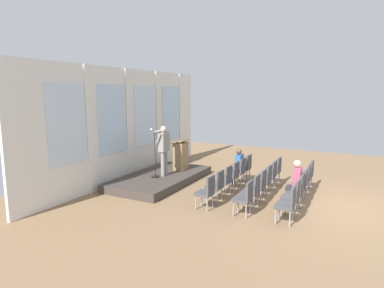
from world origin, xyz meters
The scene contains 26 objects.
ground_plane centered at (0.00, 0.00, 0.00)m, with size 18.16×18.16×0.00m, color #846647.
rear_partition centered at (0.05, 6.98, 2.05)m, with size 9.68×0.14×4.04m.
stage_platform centered at (0.00, 5.62, 0.14)m, with size 4.08×2.13×0.28m, color #3F3833.
speaker centered at (-0.04, 5.47, 1.30)m, with size 0.51×0.69×1.76m.
mic_stand centered at (-0.38, 5.61, 0.61)m, with size 0.28×0.28×1.55m.
lectern centered at (0.99, 5.36, 0.83)m, with size 0.60×0.48×1.16m.
chair_r0_c0 centered at (-1.71, 3.02, 0.53)m, with size 0.46×0.44×0.94m.
chair_r0_c1 centered at (-1.03, 3.02, 0.53)m, with size 0.46×0.44×0.94m.
chair_r0_c2 centered at (-0.34, 3.02, 0.53)m, with size 0.46×0.44×0.94m.
chair_r0_c3 centered at (0.34, 3.02, 0.53)m, with size 0.46×0.44×0.94m.
chair_r0_c4 centered at (1.03, 3.02, 0.53)m, with size 0.46×0.44×0.94m.
audience_r0_c4 centered at (1.03, 3.10, 0.71)m, with size 0.36×0.39×1.27m.
chair_r0_c5 centered at (1.71, 3.02, 0.53)m, with size 0.46×0.44×0.94m.
chair_r1_c0 centered at (-1.71, 1.93, 0.53)m, with size 0.46×0.44×0.94m.
chair_r1_c1 centered at (-1.03, 1.93, 0.53)m, with size 0.46×0.44×0.94m.
chair_r1_c2 centered at (-0.34, 1.93, 0.53)m, with size 0.46×0.44×0.94m.
chair_r1_c3 centered at (0.34, 1.93, 0.53)m, with size 0.46×0.44×0.94m.
chair_r1_c4 centered at (1.03, 1.93, 0.53)m, with size 0.46×0.44×0.94m.
chair_r1_c5 centered at (1.71, 1.93, 0.53)m, with size 0.46×0.44×0.94m.
chair_r2_c0 centered at (-1.71, 0.84, 0.53)m, with size 0.46×0.44×0.94m.
chair_r2_c1 centered at (-1.03, 0.84, 0.53)m, with size 0.46×0.44×0.94m.
chair_r2_c2 centered at (-0.34, 0.84, 0.53)m, with size 0.46×0.44×0.94m.
audience_r2_c2 centered at (-0.34, 0.92, 0.74)m, with size 0.36×0.39×1.33m.
chair_r2_c3 centered at (0.34, 0.84, 0.53)m, with size 0.46×0.44×0.94m.
chair_r2_c4 centered at (1.03, 0.84, 0.53)m, with size 0.46×0.44×0.94m.
chair_r2_c5 centered at (1.71, 0.84, 0.53)m, with size 0.46×0.44×0.94m.
Camera 1 is at (-9.48, -0.55, 3.18)m, focal length 30.21 mm.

